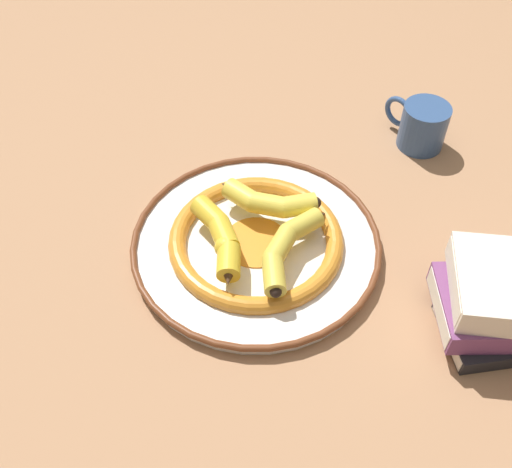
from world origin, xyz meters
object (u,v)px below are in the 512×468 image
(banana_b, at_px, (267,201))
(coffee_mug, at_px, (422,125))
(banana_a, at_px, (221,238))
(decorative_bowl, at_px, (256,243))
(banana_c, at_px, (287,246))
(book_stack, at_px, (511,302))

(banana_b, bearing_deg, coffee_mug, 49.33)
(banana_a, bearing_deg, decorative_bowl, -86.83)
(banana_a, height_order, banana_c, banana_a)
(banana_b, distance_m, banana_c, 0.09)
(banana_c, height_order, book_stack, book_stack)
(banana_b, relative_size, coffee_mug, 1.42)
(decorative_bowl, xyz_separation_m, banana_b, (0.06, -0.00, 0.04))
(banana_a, relative_size, banana_b, 0.90)
(decorative_bowl, bearing_deg, book_stack, -95.29)
(banana_a, height_order, book_stack, book_stack)
(banana_b, xyz_separation_m, coffee_mug, (0.27, -0.21, -0.01))
(banana_c, bearing_deg, banana_a, -72.81)
(decorative_bowl, xyz_separation_m, book_stack, (-0.03, -0.37, 0.04))
(book_stack, distance_m, coffee_mug, 0.40)
(decorative_bowl, relative_size, banana_b, 2.29)
(banana_b, bearing_deg, banana_c, -58.81)
(banana_a, bearing_deg, banana_b, -61.76)
(banana_a, height_order, coffee_mug, coffee_mug)
(banana_c, xyz_separation_m, coffee_mug, (0.35, -0.16, -0.01))
(banana_a, xyz_separation_m, banana_c, (0.01, -0.10, -0.00))
(banana_c, distance_m, book_stack, 0.32)
(banana_b, xyz_separation_m, banana_c, (-0.08, -0.05, -0.00))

